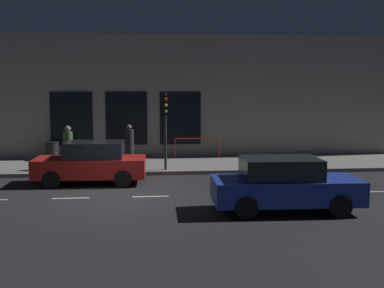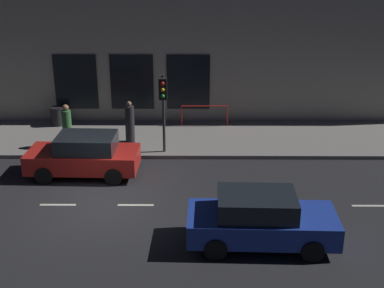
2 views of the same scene
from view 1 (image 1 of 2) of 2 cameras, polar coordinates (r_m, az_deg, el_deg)
name	(u,v)px [view 1 (image 1 of 2)]	position (r m, az deg, el deg)	size (l,w,h in m)	color
ground_plane	(120,197)	(17.01, -8.06, -5.92)	(60.00, 60.00, 0.00)	#232326
sidewalk	(126,165)	(23.13, -7.43, -2.39)	(4.50, 32.00, 0.15)	gray
building_facade	(126,97)	(25.41, -7.36, 5.21)	(0.65, 32.00, 6.16)	gray
lane_centre_line	(151,196)	(16.99, -4.67, -5.87)	(0.12, 27.20, 0.01)	beige
traffic_light	(165,114)	(20.98, -2.99, 3.34)	(0.46, 0.32, 3.22)	#2D2D30
parked_car_0	(91,163)	(19.35, -11.20, -2.08)	(1.98, 4.14, 1.58)	red
parked_car_2	(284,185)	(15.08, 10.30, -4.50)	(2.01, 4.30, 1.58)	#1E389E
pedestrian_0	(68,149)	(21.98, -13.70, -0.56)	(0.51, 0.51, 1.84)	#336B38
pedestrian_1	(129,147)	(22.32, -7.02, -0.35)	(0.53, 0.53, 1.82)	#232328
trash_bin	(52,151)	(24.94, -15.38, -0.73)	(0.63, 0.63, 0.87)	black
red_railing	(197,143)	(24.67, 0.59, 0.11)	(0.05, 2.19, 0.97)	red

